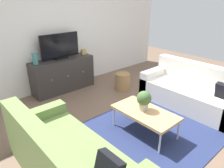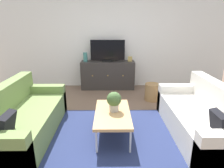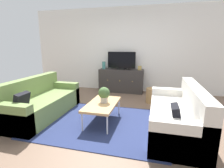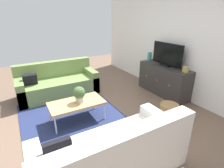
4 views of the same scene
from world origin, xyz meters
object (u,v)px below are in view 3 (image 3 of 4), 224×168
at_px(glass_vase, 104,65).
at_px(couch_left_side, 39,103).
at_px(potted_plant, 104,94).
at_px(flat_screen_tv, 122,61).
at_px(mantel_clock, 140,68).
at_px(tv_console, 121,81).
at_px(wicker_basket, 152,96).
at_px(couch_right_side, 179,116).
at_px(coffee_table, 102,105).

bearing_deg(glass_vase, couch_left_side, -107.48).
relative_size(potted_plant, glass_vase, 1.31).
distance_m(flat_screen_tv, mantel_clock, 0.63).
relative_size(tv_console, flat_screen_tv, 1.58).
bearing_deg(wicker_basket, flat_screen_tv, 138.54).
relative_size(couch_right_side, wicker_basket, 4.88).
bearing_deg(coffee_table, wicker_basket, 57.38).
bearing_deg(wicker_basket, coffee_table, -122.62).
relative_size(couch_left_side, couch_right_side, 1.00).
bearing_deg(coffee_table, flat_screen_tv, 92.43).
xyz_separation_m(flat_screen_tv, mantel_clock, (0.59, -0.02, -0.21)).
xyz_separation_m(glass_vase, wicker_basket, (1.63, -0.89, -0.67)).
height_order(couch_right_side, glass_vase, glass_vase).
bearing_deg(flat_screen_tv, coffee_table, -87.57).
xyz_separation_m(couch_left_side, mantel_clock, (1.93, 2.37, 0.53)).
distance_m(couch_left_side, mantel_clock, 3.11).
distance_m(couch_right_side, glass_vase, 3.24).
relative_size(coffee_table, glass_vase, 4.30).
height_order(potted_plant, glass_vase, glass_vase).
height_order(potted_plant, flat_screen_tv, flat_screen_tv).
distance_m(couch_right_side, flat_screen_tv, 2.94).
distance_m(couch_right_side, tv_console, 2.83).
bearing_deg(glass_vase, tv_console, -0.00).
xyz_separation_m(couch_left_side, wicker_basket, (2.37, 1.48, -0.08)).
relative_size(potted_plant, mantel_clock, 2.39).
height_order(potted_plant, mantel_clock, mantel_clock).
xyz_separation_m(couch_right_side, coffee_table, (-1.43, 0.02, 0.09)).
distance_m(potted_plant, flat_screen_tv, 2.37).
height_order(tv_console, mantel_clock, mantel_clock).
height_order(glass_vase, wicker_basket, glass_vase).
relative_size(couch_left_side, coffee_table, 1.88).
height_order(couch_right_side, potted_plant, couch_right_side).
bearing_deg(flat_screen_tv, potted_plant, -87.07).
bearing_deg(flat_screen_tv, glass_vase, -178.06).
distance_m(couch_right_side, coffee_table, 1.43).
bearing_deg(mantel_clock, couch_left_side, -129.11).
bearing_deg(potted_plant, mantel_clock, 78.38).
relative_size(couch_left_side, flat_screen_tv, 2.13).
bearing_deg(coffee_table, mantel_clock, 78.23).
bearing_deg(potted_plant, coffee_table, -108.05).
xyz_separation_m(coffee_table, wicker_basket, (0.93, 1.46, -0.17)).
distance_m(couch_left_side, potted_plant, 1.49).
bearing_deg(mantel_clock, glass_vase, 180.00).
height_order(flat_screen_tv, glass_vase, flat_screen_tv).
bearing_deg(couch_left_side, glass_vase, 72.52).
bearing_deg(tv_console, flat_screen_tv, 90.00).
xyz_separation_m(couch_left_side, couch_right_side, (2.87, 0.00, 0.00)).
bearing_deg(couch_left_side, coffee_table, 0.79).
bearing_deg(mantel_clock, tv_console, -180.00).
height_order(couch_right_side, coffee_table, couch_right_side).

